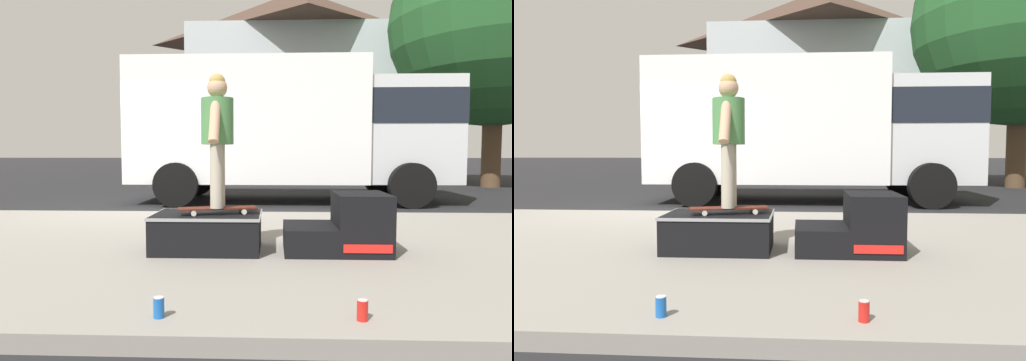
{
  "view_description": "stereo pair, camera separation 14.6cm",
  "coord_description": "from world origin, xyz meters",
  "views": [
    {
      "loc": [
        2.63,
        -7.82,
        1.12
      ],
      "look_at": [
        2.41,
        -2.38,
        0.76
      ],
      "focal_mm": 31.16,
      "sensor_mm": 36.0,
      "label": 1
    },
    {
      "loc": [
        2.78,
        -7.82,
        1.12
      ],
      "look_at": [
        2.41,
        -2.38,
        0.76
      ],
      "focal_mm": 31.16,
      "sensor_mm": 36.0,
      "label": 2
    }
  ],
  "objects": [
    {
      "name": "skateboard",
      "position": [
        2.07,
        -3.43,
        0.55
      ],
      "size": [
        0.81,
        0.4,
        0.07
      ],
      "color": "#4C1E14",
      "rests_on": "skate_box"
    },
    {
      "name": "soda_can",
      "position": [
        3.16,
        -5.23,
        0.18
      ],
      "size": [
        0.07,
        0.07,
        0.13
      ],
      "color": "red",
      "rests_on": "sidewalk_slab"
    },
    {
      "name": "kicker_ramp",
      "position": [
        3.34,
        -3.39,
        0.36
      ],
      "size": [
        1.02,
        0.73,
        0.59
      ],
      "color": "black",
      "rests_on": "sidewalk_slab"
    },
    {
      "name": "skater_kid",
      "position": [
        2.07,
        -3.43,
        1.34
      ],
      "size": [
        0.32,
        0.68,
        1.32
      ],
      "color": "#B7AD99",
      "rests_on": "skateboard"
    },
    {
      "name": "skate_box",
      "position": [
        1.96,
        -3.39,
        0.32
      ],
      "size": [
        1.08,
        0.74,
        0.38
      ],
      "color": "black",
      "rests_on": "sidewalk_slab"
    },
    {
      "name": "sidewalk_slab",
      "position": [
        0.0,
        -3.0,
        0.06
      ],
      "size": [
        50.0,
        5.0,
        0.12
      ],
      "primitive_type": "cube",
      "color": "gray",
      "rests_on": "ground"
    },
    {
      "name": "box_truck",
      "position": [
        3.03,
        2.2,
        1.7
      ],
      "size": [
        6.91,
        2.63,
        3.05
      ],
      "color": "white",
      "rests_on": "ground"
    },
    {
      "name": "ground_plane",
      "position": [
        0.0,
        0.0,
        0.0
      ],
      "size": [
        140.0,
        140.0,
        0.0
      ],
      "primitive_type": "plane",
      "color": "black"
    },
    {
      "name": "house_behind",
      "position": [
        3.74,
        12.69,
        4.24
      ],
      "size": [
        9.54,
        8.23,
        8.4
      ],
      "color": "silver",
      "rests_on": "ground"
    },
    {
      "name": "soda_can_b",
      "position": [
        1.94,
        -5.23,
        0.18
      ],
      "size": [
        0.07,
        0.07,
        0.13
      ],
      "color": "#1959B2",
      "rests_on": "sidewalk_slab"
    },
    {
      "name": "street_tree_main",
      "position": [
        9.8,
        6.37,
        4.91
      ],
      "size": [
        7.03,
        6.39,
        8.28
      ],
      "color": "brown",
      "rests_on": "ground"
    }
  ]
}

